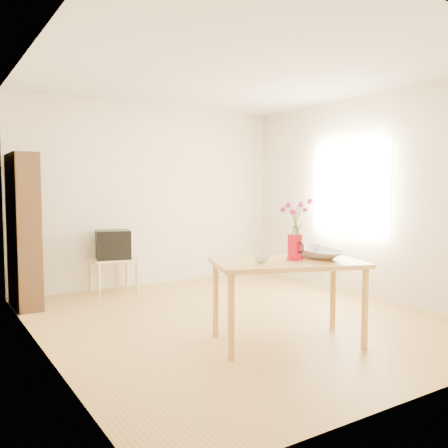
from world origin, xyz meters
TOP-DOWN VIEW (x-y plane):
  - room at (0.03, 0.00)m, footprint 4.50×4.50m
  - table at (-0.10, -0.91)m, footprint 1.48×1.14m
  - tv_stand at (-0.70, 1.97)m, footprint 0.60×0.45m
  - bookshelf at (-1.85, 1.75)m, footprint 0.28×0.70m
  - pitcher at (-0.00, -0.90)m, footprint 0.15×0.23m
  - flowers at (-0.00, -0.90)m, footprint 0.27×0.27m
  - mug at (-0.36, -0.88)m, footprint 0.15×0.15m
  - bowl at (0.29, -0.85)m, footprint 0.61×0.61m
  - teacup_a at (0.25, -0.85)m, footprint 0.09×0.09m
  - teacup_b at (0.33, -0.83)m, footprint 0.09×0.09m
  - television at (-0.70, 1.98)m, footprint 0.52×0.50m

SIDE VIEW (x-z plane):
  - tv_stand at x=-0.70m, z-range 0.16..0.62m
  - television at x=-0.70m, z-range 0.46..0.84m
  - table at x=-0.10m, z-range 0.29..1.04m
  - mug at x=-0.36m, z-range 0.75..0.84m
  - bookshelf at x=-1.85m, z-range -0.06..1.74m
  - pitcher at x=0.00m, z-range 0.74..0.97m
  - teacup_b at x=0.33m, z-range 0.91..0.97m
  - teacup_a at x=0.25m, z-range 0.91..0.97m
  - bowl at x=0.29m, z-range 0.75..1.23m
  - flowers at x=0.00m, z-range 0.97..1.35m
  - room at x=0.03m, z-range -0.95..3.55m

